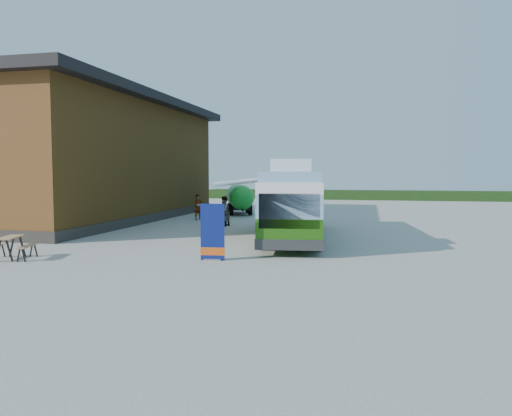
% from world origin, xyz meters
% --- Properties ---
extents(ground, '(100.00, 100.00, 0.00)m').
position_xyz_m(ground, '(0.00, 0.00, 0.00)').
color(ground, '#BCB7AD').
rests_on(ground, ground).
extents(barn, '(9.60, 21.20, 7.50)m').
position_xyz_m(barn, '(-10.50, 10.00, 3.59)').
color(barn, brown).
rests_on(barn, ground).
extents(hedge, '(40.00, 3.00, 1.00)m').
position_xyz_m(hedge, '(8.00, 38.00, 0.50)').
color(hedge, '#264419').
rests_on(hedge, ground).
extents(bus, '(3.61, 11.23, 3.39)m').
position_xyz_m(bus, '(2.74, 4.09, 1.62)').
color(bus, '#307112').
rests_on(bus, ground).
extents(awning, '(2.93, 4.24, 0.51)m').
position_xyz_m(awning, '(0.67, 4.56, 2.47)').
color(awning, white).
rests_on(awning, ground).
extents(banner, '(0.82, 0.24, 1.88)m').
position_xyz_m(banner, '(0.97, -2.22, 0.77)').
color(banner, navy).
rests_on(banner, ground).
extents(picnic_table, '(1.61, 1.51, 0.77)m').
position_xyz_m(picnic_table, '(-5.66, -3.55, 0.57)').
color(picnic_table, tan).
rests_on(picnic_table, ground).
extents(person_a, '(0.65, 0.68, 1.57)m').
position_xyz_m(person_a, '(-4.34, 11.33, 0.79)').
color(person_a, '#999999').
rests_on(person_a, ground).
extents(person_b, '(0.80, 0.92, 1.63)m').
position_xyz_m(person_b, '(-1.73, 8.14, 0.81)').
color(person_b, '#999999').
rests_on(person_b, ground).
extents(slurry_tanker, '(2.89, 5.36, 2.07)m').
position_xyz_m(slurry_tanker, '(-2.95, 16.07, 1.19)').
color(slurry_tanker, green).
rests_on(slurry_tanker, ground).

